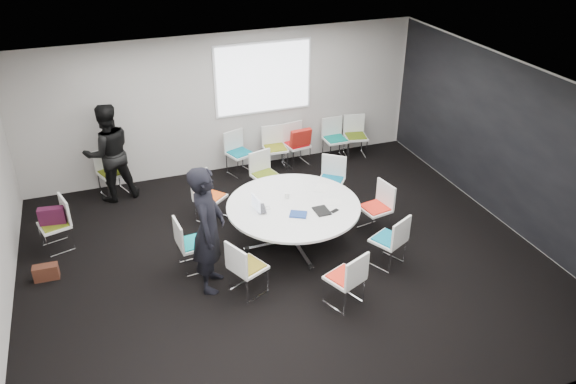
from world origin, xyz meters
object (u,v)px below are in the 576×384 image
object	(u,v)px
chair_back_c	(297,152)
chair_back_a	(240,161)
chair_ring_d	(210,206)
chair_back_e	(355,144)
chair_ring_f	(248,277)
laptop	(264,209)
chair_person_back	(113,181)
chair_back_b	(275,156)
chair_back_d	(335,147)
chair_ring_b	(331,189)
brown_bag	(46,272)
chair_ring_e	(193,253)
chair_ring_g	(345,288)
maroon_bag	(52,216)
person_main	(208,230)
chair_ring_a	(375,217)
chair_spare_left	(57,234)
person_back	(109,153)
chair_ring_h	(388,249)
cup	(287,195)
chair_ring_c	(266,184)
conference_table	(293,215)

from	to	relation	value
chair_back_c	chair_back_a	bearing A→B (deg)	-8.91
chair_ring_d	chair_back_e	distance (m)	3.86
chair_ring_f	laptop	world-z (taller)	chair_ring_f
chair_ring_f	chair_person_back	size ratio (longest dim) A/B	1.00
chair_ring_d	chair_back_b	xyz separation A→B (m)	(1.73, 1.52, 0.00)
chair_back_d	chair_ring_b	bearing A→B (deg)	62.87
chair_back_a	chair_ring_b	bearing A→B (deg)	106.04
chair_ring_b	chair_ring_f	world-z (taller)	same
chair_ring_d	brown_bag	xyz separation A→B (m)	(-2.73, -0.82, -0.16)
chair_ring_e	chair_ring_g	size ratio (longest dim) A/B	1.00
chair_back_c	brown_bag	size ratio (longest dim) A/B	2.44
chair_ring_f	maroon_bag	xyz separation A→B (m)	(-2.60, 2.13, 0.34)
chair_ring_g	maroon_bag	xyz separation A→B (m)	(-3.81, 2.84, 0.34)
chair_back_d	maroon_bag	world-z (taller)	chair_back_d
chair_back_a	person_main	bearing A→B (deg)	47.62
chair_back_b	chair_back_d	distance (m)	1.35
chair_ring_a	chair_person_back	xyz separation A→B (m)	(-4.07, 2.87, 0.00)
chair_ring_e	chair_spare_left	xyz separation A→B (m)	(-1.96, 1.28, 0.00)
chair_ring_a	chair_ring_g	bearing A→B (deg)	130.31
chair_back_b	maroon_bag	bearing A→B (deg)	22.30
chair_ring_d	person_back	distance (m)	2.16
chair_ring_g	chair_person_back	distance (m)	5.22
chair_ring_e	laptop	size ratio (longest dim) A/B	2.83
chair_back_e	maroon_bag	distance (m)	6.30
chair_ring_d	chair_ring_h	size ratio (longest dim) A/B	1.00
chair_ring_e	chair_back_b	bearing A→B (deg)	134.93
chair_ring_b	chair_back_e	size ratio (longest dim) A/B	1.00
chair_ring_g	chair_ring_e	bearing A→B (deg)	116.42
chair_spare_left	chair_back_c	bearing A→B (deg)	-87.90
chair_ring_h	chair_ring_e	bearing A→B (deg)	135.27
chair_ring_d	chair_person_back	world-z (taller)	same
cup	brown_bag	world-z (taller)	cup
chair_back_a	chair_back_c	distance (m)	1.24
chair_back_b	chair_back_e	size ratio (longest dim) A/B	1.00
chair_ring_d	chair_ring_h	bearing A→B (deg)	95.05
chair_back_c	chair_ring_a	bearing A→B (deg)	87.68
person_back	chair_ring_b	bearing A→B (deg)	146.70
chair_ring_b	person_back	xyz separation A→B (m)	(-3.75, 1.56, 0.66)
chair_person_back	chair_back_e	bearing A→B (deg)	158.28
chair_ring_a	person_main	distance (m)	3.07
laptop	maroon_bag	xyz separation A→B (m)	(-3.18, 1.14, -0.12)
chair_back_a	chair_person_back	size ratio (longest dim) A/B	1.00
chair_ring_c	chair_back_d	distance (m)	2.19
person_main	chair_ring_c	bearing A→B (deg)	-12.40
chair_back_c	chair_spare_left	size ratio (longest dim) A/B	1.00
chair_ring_g	chair_back_c	size ratio (longest dim) A/B	1.00
chair_ring_h	chair_ring_g	bearing A→B (deg)	-175.40
chair_ring_a	laptop	size ratio (longest dim) A/B	2.83
conference_table	chair_back_b	distance (m)	2.79
brown_bag	chair_ring_c	bearing A→B (deg)	17.96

